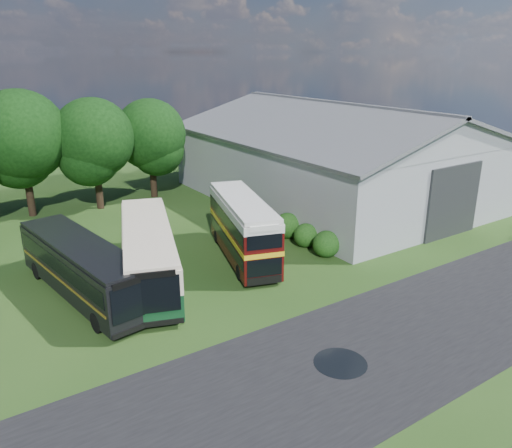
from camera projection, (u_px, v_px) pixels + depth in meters
ground at (320, 322)px, 23.51m from camera, size 120.00×120.00×0.00m
asphalt_road at (414, 331)px, 22.72m from camera, size 60.00×8.00×0.02m
puddle at (340, 363)px, 20.36m from camera, size 2.20×2.20×0.01m
storage_shed at (334, 149)px, 42.59m from camera, size 18.80×24.80×8.15m
tree_mid at (21, 136)px, 36.80m from camera, size 6.80×6.80×9.60m
tree_right_a at (93, 138)px, 38.80m from camera, size 6.26×6.26×8.83m
tree_right_b at (150, 135)px, 42.13m from camera, size 5.98×5.98×8.45m
shrub_front at (326, 256)px, 31.17m from camera, size 1.70×1.70×1.70m
shrub_mid at (305, 246)px, 32.74m from camera, size 1.60×1.60×1.60m
shrub_back at (287, 237)px, 34.31m from camera, size 1.80×1.80×1.80m
bus_green_single at (148, 252)px, 27.25m from camera, size 6.23×11.62×3.14m
bus_maroon_double at (243, 229)px, 30.19m from camera, size 4.79×9.12×3.81m
bus_dark_single at (83, 268)px, 25.51m from camera, size 3.99×11.02×2.97m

